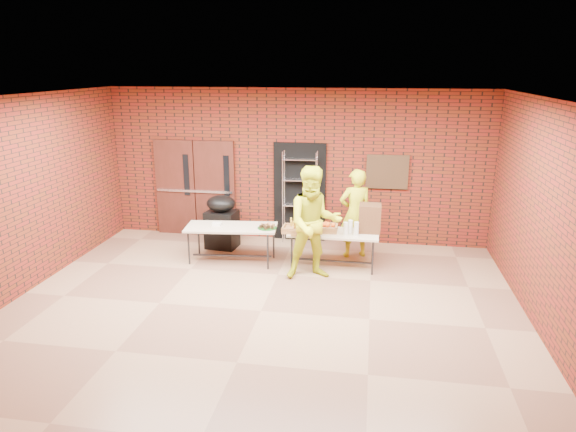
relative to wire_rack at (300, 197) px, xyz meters
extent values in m
cube|color=#825C46|center=(-0.12, -3.32, -0.99)|extent=(8.00, 7.00, 0.04)
cube|color=silver|center=(-0.12, -3.32, 2.25)|extent=(8.00, 7.00, 0.04)
cube|color=maroon|center=(-0.12, 0.20, 0.63)|extent=(8.00, 0.04, 3.20)
cube|color=maroon|center=(-0.12, -6.84, 0.63)|extent=(8.00, 0.04, 3.20)
cube|color=maroon|center=(-4.14, -3.32, 0.63)|extent=(0.04, 7.00, 3.20)
cube|color=maroon|center=(3.90, -3.32, 0.63)|extent=(0.04, 7.00, 3.20)
cube|color=#491C14|center=(-2.77, 0.12, 0.08)|extent=(0.88, 0.08, 2.10)
cube|color=#491C14|center=(-1.87, 0.12, 0.08)|extent=(0.88, 0.08, 2.10)
cube|color=black|center=(-2.49, 0.07, 0.38)|extent=(0.12, 0.02, 0.90)
cube|color=black|center=(-1.59, 0.07, 0.38)|extent=(0.12, 0.02, 0.90)
cube|color=silver|center=(-2.32, 0.06, 0.03)|extent=(1.70, 0.04, 0.05)
cube|color=black|center=(-0.02, 0.14, 0.08)|extent=(1.10, 0.06, 2.10)
cube|color=#392717|center=(1.78, 0.13, 0.58)|extent=(0.85, 0.04, 0.70)
cube|color=#BCAD90|center=(-1.12, -1.36, -0.29)|extent=(1.78, 0.89, 0.04)
cube|color=#2A2B2F|center=(-1.12, -1.36, -0.86)|extent=(1.52, 0.20, 0.03)
cylinder|color=#2A2B2F|center=(-1.88, -1.07, -0.64)|extent=(0.03, 0.03, 0.67)
cylinder|color=#2A2B2F|center=(-0.36, -1.07, -0.64)|extent=(0.03, 0.03, 0.67)
cylinder|color=#2A2B2F|center=(-1.88, -1.64, -0.64)|extent=(0.03, 0.03, 0.67)
cylinder|color=#2A2B2F|center=(-0.36, -1.64, -0.64)|extent=(0.03, 0.03, 0.67)
cube|color=#BCAD90|center=(0.82, -1.32, -0.31)|extent=(1.66, 0.70, 0.04)
cube|color=#2A2B2F|center=(0.82, -1.32, -0.86)|extent=(1.47, 0.05, 0.03)
cylinder|color=#2A2B2F|center=(0.08, -1.05, -0.65)|extent=(0.03, 0.03, 0.64)
cylinder|color=#2A2B2F|center=(1.55, -1.05, -0.65)|extent=(0.03, 0.03, 0.64)
cylinder|color=#2A2B2F|center=(0.08, -1.60, -0.65)|extent=(0.03, 0.03, 0.64)
cylinder|color=#2A2B2F|center=(1.55, -1.60, -0.65)|extent=(0.03, 0.03, 0.64)
cube|color=#AD7346|center=(0.11, -1.42, -0.26)|extent=(0.44, 0.34, 0.07)
cube|color=#AD7346|center=(0.65, -1.28, -0.26)|extent=(0.47, 0.37, 0.07)
cube|color=#AD7346|center=(0.32, -1.49, -0.25)|extent=(0.49, 0.38, 0.08)
cylinder|color=#144D16|center=(-0.42, -1.36, -0.26)|extent=(0.36, 0.36, 0.01)
cube|color=white|center=(-1.40, -1.34, -0.24)|extent=(0.17, 0.11, 0.06)
cube|color=#54371C|center=(1.47, -1.18, -0.03)|extent=(0.39, 0.35, 0.52)
cylinder|color=white|center=(1.05, -1.46, -0.17)|extent=(0.08, 0.08, 0.24)
cylinder|color=white|center=(1.24, -1.46, -0.16)|extent=(0.09, 0.09, 0.26)
cylinder|color=white|center=(1.12, -1.34, -0.17)|extent=(0.08, 0.08, 0.25)
cube|color=black|center=(-1.53, -0.62, -0.59)|extent=(0.66, 0.57, 0.77)
ellipsoid|color=black|center=(-1.53, -0.62, -0.03)|extent=(0.65, 0.58, 0.33)
imported|color=#C5CD16|center=(1.18, -0.68, -0.10)|extent=(0.74, 0.61, 1.75)
imported|color=#C5CD16|center=(0.52, -1.87, 0.03)|extent=(1.15, 1.00, 2.01)
camera|label=1|loc=(1.45, -10.31, 2.67)|focal=32.00mm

